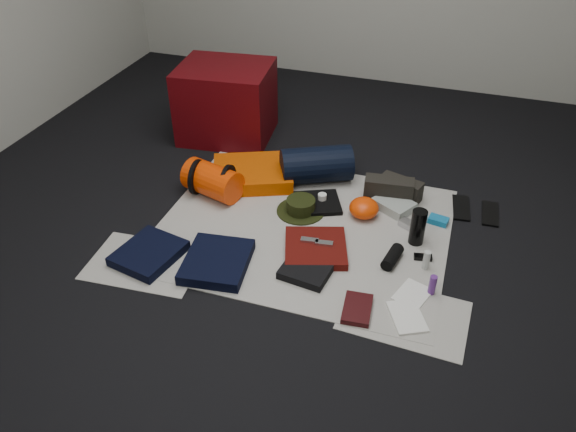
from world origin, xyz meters
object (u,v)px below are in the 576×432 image
(navy_duffel, at_px, (316,165))
(paperback_book, at_px, (357,309))
(red_cabinet, at_px, (226,102))
(stuff_sack, at_px, (212,181))
(compact_camera, at_px, (408,224))
(sleeping_pad, at_px, (253,174))
(water_bottle, at_px, (418,227))

(navy_duffel, bearing_deg, paperback_book, -90.92)
(red_cabinet, relative_size, navy_duffel, 1.42)
(stuff_sack, xyz_separation_m, compact_camera, (1.18, 0.04, -0.08))
(sleeping_pad, relative_size, compact_camera, 5.08)
(sleeping_pad, distance_m, navy_duffel, 0.41)
(stuff_sack, bearing_deg, sleeping_pad, 54.82)
(stuff_sack, relative_size, water_bottle, 1.67)
(compact_camera, bearing_deg, paperback_book, -70.95)
(sleeping_pad, xyz_separation_m, navy_duffel, (0.39, 0.12, 0.07))
(navy_duffel, bearing_deg, red_cabinet, 126.01)
(sleeping_pad, bearing_deg, navy_duffel, 16.67)
(water_bottle, relative_size, compact_camera, 2.14)
(compact_camera, distance_m, paperback_book, 0.74)
(sleeping_pad, bearing_deg, compact_camera, -10.94)
(sleeping_pad, height_order, paperback_book, sleeping_pad)
(water_bottle, xyz_separation_m, compact_camera, (-0.06, 0.12, -0.08))
(compact_camera, relative_size, paperback_book, 0.48)
(stuff_sack, height_order, paperback_book, stuff_sack)
(water_bottle, bearing_deg, navy_duffel, 147.85)
(red_cabinet, xyz_separation_m, stuff_sack, (0.22, -0.76, -0.15))
(red_cabinet, relative_size, water_bottle, 3.02)
(red_cabinet, distance_m, paperback_book, 1.95)
(stuff_sack, relative_size, paperback_book, 1.70)
(paperback_book, bearing_deg, compact_camera, 75.14)
(stuff_sack, relative_size, navy_duffel, 0.78)
(sleeping_pad, distance_m, water_bottle, 1.12)
(sleeping_pad, distance_m, stuff_sack, 0.29)
(red_cabinet, xyz_separation_m, compact_camera, (1.41, -0.72, -0.23))
(paperback_book, bearing_deg, sleeping_pad, 128.71)
(navy_duffel, xyz_separation_m, compact_camera, (0.63, -0.31, -0.10))
(sleeping_pad, xyz_separation_m, stuff_sack, (-0.17, -0.24, 0.06))
(navy_duffel, height_order, paperback_book, navy_duffel)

